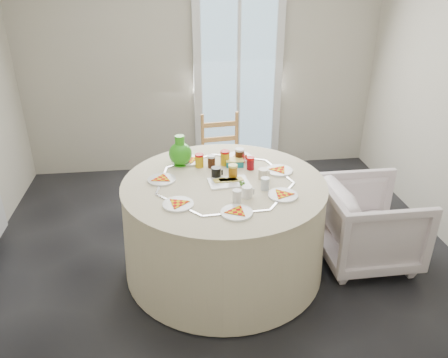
{
  "coord_description": "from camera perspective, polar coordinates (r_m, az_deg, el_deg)",
  "views": [
    {
      "loc": [
        -0.37,
        -2.91,
        2.24
      ],
      "look_at": [
        -0.0,
        -0.01,
        0.8
      ],
      "focal_mm": 35.0,
      "sensor_mm": 36.0,
      "label": 1
    }
  ],
  "objects": [
    {
      "name": "butter_tub",
      "position": [
        3.53,
        1.38,
        1.91
      ],
      "size": [
        0.15,
        0.11,
        0.06
      ],
      "primitive_type": "cube",
      "rotation": [
        0.0,
        0.0,
        -0.04
      ],
      "color": "teal",
      "rests_on": "table"
    },
    {
      "name": "jar_cluster",
      "position": [
        3.47,
        -0.05,
        2.11
      ],
      "size": [
        0.49,
        0.32,
        0.13
      ],
      "primitive_type": null,
      "rotation": [
        0.0,
        0.0,
        0.21
      ],
      "color": "#AC4F29",
      "rests_on": "table"
    },
    {
      "name": "floor",
      "position": [
        3.69,
        0.03,
        -11.16
      ],
      "size": [
        4.0,
        4.0,
        0.0
      ],
      "primitive_type": "plane",
      "color": "black",
      "rests_on": "ground"
    },
    {
      "name": "place_settings",
      "position": [
        3.27,
        -0.0,
        -0.47
      ],
      "size": [
        1.4,
        1.4,
        0.02
      ],
      "primitive_type": null,
      "rotation": [
        0.0,
        0.0,
        -0.25
      ],
      "color": "silver",
      "rests_on": "table"
    },
    {
      "name": "wooden_chair",
      "position": [
        4.38,
        -0.07,
        2.44
      ],
      "size": [
        0.45,
        0.43,
        0.92
      ],
      "primitive_type": null,
      "rotation": [
        0.0,
        0.0,
        0.1
      ],
      "color": "#AB864D",
      "rests_on": "floor"
    },
    {
      "name": "armchair",
      "position": [
        3.74,
        18.45,
        -4.93
      ],
      "size": [
        0.69,
        0.74,
        0.75
      ],
      "primitive_type": "imported",
      "rotation": [
        0.0,
        0.0,
        1.58
      ],
      "color": "silver",
      "rests_on": "floor"
    },
    {
      "name": "wall_back",
      "position": [
        5.01,
        -2.92,
        15.41
      ],
      "size": [
        4.0,
        0.02,
        2.6
      ],
      "primitive_type": "cube",
      "color": "#BCB5A3",
      "rests_on": "floor"
    },
    {
      "name": "mugs_glasses",
      "position": [
        3.24,
        2.35,
        0.0
      ],
      "size": [
        0.69,
        0.69,
        0.1
      ],
      "primitive_type": null,
      "rotation": [
        0.0,
        0.0,
        -0.31
      ],
      "color": "gray",
      "rests_on": "table"
    },
    {
      "name": "table",
      "position": [
        3.47,
        -0.0,
        -6.31
      ],
      "size": [
        1.58,
        1.58,
        0.8
      ],
      "primitive_type": "cylinder",
      "color": "beige",
      "rests_on": "floor"
    },
    {
      "name": "green_pitcher",
      "position": [
        3.54,
        -5.72,
        3.31
      ],
      "size": [
        0.22,
        0.22,
        0.24
      ],
      "primitive_type": null,
      "rotation": [
        0.0,
        0.0,
        0.19
      ],
      "color": "#2B9E17",
      "rests_on": "table"
    },
    {
      "name": "cheese_platter",
      "position": [
        3.26,
        0.6,
        -0.58
      ],
      "size": [
        0.31,
        0.21,
        0.04
      ],
      "primitive_type": null,
      "rotation": [
        0.0,
        0.0,
        0.09
      ],
      "color": "white",
      "rests_on": "table"
    },
    {
      "name": "glass_door",
      "position": [
        5.06,
        1.83,
        12.63
      ],
      "size": [
        1.0,
        0.08,
        2.1
      ],
      "primitive_type": "cube",
      "color": "silver",
      "rests_on": "floor"
    }
  ]
}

